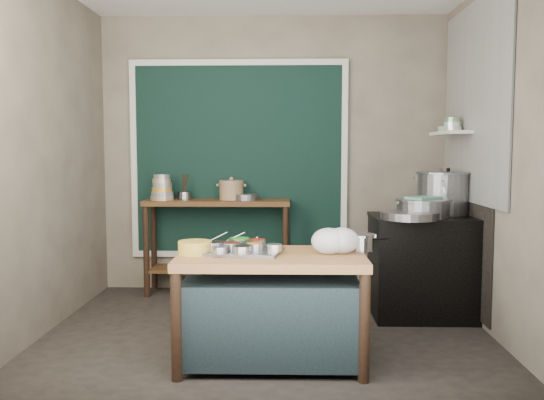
{
  "coord_description": "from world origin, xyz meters",
  "views": [
    {
      "loc": [
        0.17,
        -4.43,
        1.44
      ],
      "look_at": [
        0.03,
        0.25,
        1.04
      ],
      "focal_mm": 38.0,
      "sensor_mm": 36.0,
      "label": 1
    }
  ],
  "objects_px": {
    "saucepan": "(360,242)",
    "steamer": "(423,208)",
    "stove_block": "(424,268)",
    "ceramic_crock": "(231,191)",
    "stock_pot": "(443,193)",
    "prep_table": "(271,309)",
    "condiment_tray": "(242,251)",
    "back_counter": "(218,247)",
    "yellow_basin": "(195,248)",
    "utensil_cup": "(185,196)"
  },
  "relations": [
    {
      "from": "condiment_tray",
      "to": "steamer",
      "type": "height_order",
      "value": "steamer"
    },
    {
      "from": "yellow_basin",
      "to": "saucepan",
      "type": "relative_size",
      "value": 1.09
    },
    {
      "from": "saucepan",
      "to": "ceramic_crock",
      "type": "height_order",
      "value": "ceramic_crock"
    },
    {
      "from": "utensil_cup",
      "to": "stock_pot",
      "type": "distance_m",
      "value": 2.48
    },
    {
      "from": "stove_block",
      "to": "stock_pot",
      "type": "relative_size",
      "value": 1.88
    },
    {
      "from": "prep_table",
      "to": "saucepan",
      "type": "xyz_separation_m",
      "value": [
        0.61,
        0.16,
        0.43
      ]
    },
    {
      "from": "saucepan",
      "to": "steamer",
      "type": "height_order",
      "value": "steamer"
    },
    {
      "from": "utensil_cup",
      "to": "stock_pot",
      "type": "relative_size",
      "value": 0.28
    },
    {
      "from": "prep_table",
      "to": "saucepan",
      "type": "bearing_deg",
      "value": 14.49
    },
    {
      "from": "condiment_tray",
      "to": "stock_pot",
      "type": "bearing_deg",
      "value": 37.12
    },
    {
      "from": "utensil_cup",
      "to": "steamer",
      "type": "bearing_deg",
      "value": -20.99
    },
    {
      "from": "condiment_tray",
      "to": "utensil_cup",
      "type": "bearing_deg",
      "value": 111.21
    },
    {
      "from": "back_counter",
      "to": "yellow_basin",
      "type": "distance_m",
      "value": 1.94
    },
    {
      "from": "stove_block",
      "to": "stock_pot",
      "type": "xyz_separation_m",
      "value": [
        0.18,
        0.14,
        0.64
      ]
    },
    {
      "from": "yellow_basin",
      "to": "stock_pot",
      "type": "relative_size",
      "value": 0.48
    },
    {
      "from": "back_counter",
      "to": "prep_table",
      "type": "bearing_deg",
      "value": -72.46
    },
    {
      "from": "saucepan",
      "to": "utensil_cup",
      "type": "distance_m",
      "value": 2.33
    },
    {
      "from": "prep_table",
      "to": "condiment_tray",
      "type": "xyz_separation_m",
      "value": [
        -0.2,
        0.03,
        0.39
      ]
    },
    {
      "from": "condiment_tray",
      "to": "yellow_basin",
      "type": "xyz_separation_m",
      "value": [
        -0.31,
        -0.05,
        0.03
      ]
    },
    {
      "from": "utensil_cup",
      "to": "ceramic_crock",
      "type": "relative_size",
      "value": 0.51
    },
    {
      "from": "back_counter",
      "to": "stove_block",
      "type": "bearing_deg",
      "value": -21.02
    },
    {
      "from": "yellow_basin",
      "to": "steamer",
      "type": "distance_m",
      "value": 2.08
    },
    {
      "from": "condiment_tray",
      "to": "saucepan",
      "type": "distance_m",
      "value": 0.82
    },
    {
      "from": "saucepan",
      "to": "utensil_cup",
      "type": "relative_size",
      "value": 1.58
    },
    {
      "from": "stove_block",
      "to": "saucepan",
      "type": "relative_size",
      "value": 4.29
    },
    {
      "from": "back_counter",
      "to": "stove_block",
      "type": "height_order",
      "value": "back_counter"
    },
    {
      "from": "stove_block",
      "to": "condiment_tray",
      "type": "relative_size",
      "value": 1.73
    },
    {
      "from": "yellow_basin",
      "to": "prep_table",
      "type": "bearing_deg",
      "value": 1.68
    },
    {
      "from": "yellow_basin",
      "to": "utensil_cup",
      "type": "xyz_separation_m",
      "value": [
        -0.42,
        1.92,
        0.2
      ]
    },
    {
      "from": "prep_table",
      "to": "back_counter",
      "type": "height_order",
      "value": "back_counter"
    },
    {
      "from": "back_counter",
      "to": "saucepan",
      "type": "xyz_separation_m",
      "value": [
        1.21,
        -1.73,
        0.33
      ]
    },
    {
      "from": "steamer",
      "to": "stock_pot",
      "type": "bearing_deg",
      "value": 45.94
    },
    {
      "from": "back_counter",
      "to": "ceramic_crock",
      "type": "distance_m",
      "value": 0.58
    },
    {
      "from": "utensil_cup",
      "to": "ceramic_crock",
      "type": "height_order",
      "value": "ceramic_crock"
    },
    {
      "from": "back_counter",
      "to": "stock_pot",
      "type": "distance_m",
      "value": 2.24
    },
    {
      "from": "prep_table",
      "to": "yellow_basin",
      "type": "xyz_separation_m",
      "value": [
        -0.51,
        -0.01,
        0.42
      ]
    },
    {
      "from": "ceramic_crock",
      "to": "stove_block",
      "type": "bearing_deg",
      "value": -23.41
    },
    {
      "from": "stove_block",
      "to": "condiment_tray",
      "type": "distance_m",
      "value": 1.91
    },
    {
      "from": "condiment_tray",
      "to": "steamer",
      "type": "relative_size",
      "value": 1.1
    },
    {
      "from": "stove_block",
      "to": "ceramic_crock",
      "type": "bearing_deg",
      "value": 156.59
    },
    {
      "from": "utensil_cup",
      "to": "ceramic_crock",
      "type": "distance_m",
      "value": 0.47
    },
    {
      "from": "back_counter",
      "to": "utensil_cup",
      "type": "distance_m",
      "value": 0.61
    },
    {
      "from": "back_counter",
      "to": "yellow_basin",
      "type": "xyz_separation_m",
      "value": [
        0.09,
        -1.91,
        0.32
      ]
    },
    {
      "from": "ceramic_crock",
      "to": "condiment_tray",
      "type": "bearing_deg",
      "value": -82.15
    },
    {
      "from": "saucepan",
      "to": "utensil_cup",
      "type": "bearing_deg",
      "value": 106.64
    },
    {
      "from": "yellow_basin",
      "to": "saucepan",
      "type": "distance_m",
      "value": 1.14
    },
    {
      "from": "condiment_tray",
      "to": "ceramic_crock",
      "type": "relative_size",
      "value": 2.01
    },
    {
      "from": "condiment_tray",
      "to": "stock_pot",
      "type": "distance_m",
      "value": 2.13
    },
    {
      "from": "utensil_cup",
      "to": "yellow_basin",
      "type": "bearing_deg",
      "value": -77.79
    },
    {
      "from": "yellow_basin",
      "to": "utensil_cup",
      "type": "relative_size",
      "value": 1.72
    }
  ]
}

